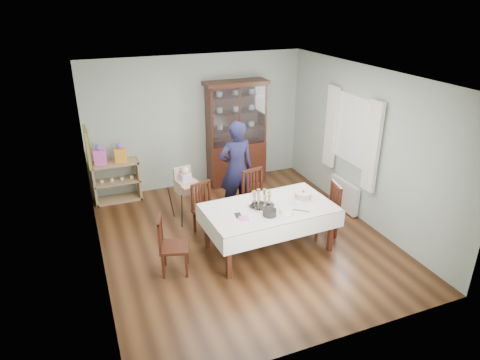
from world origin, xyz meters
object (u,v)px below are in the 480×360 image
high_chair (187,198)px  gift_bag_orange (120,153)px  woman (236,169)px  chair_far_left (207,219)px  chair_end_left (174,255)px  birthday_cake (303,195)px  dining_table (269,228)px  chair_end_right (324,220)px  sideboard (117,181)px  champagne_tray (262,202)px  gift_bag_pink (100,156)px  chair_far_right (257,208)px  china_cabinet (236,132)px

high_chair → gift_bag_orange: size_ratio=2.59×
woman → chair_far_left: bearing=33.5°
chair_end_left → birthday_cake: 2.23m
dining_table → chair_end_right: chair_end_right is taller
dining_table → high_chair: size_ratio=2.05×
sideboard → birthday_cake: bearing=-45.2°
champagne_tray → gift_bag_pink: size_ratio=1.02×
chair_far_right → dining_table: bearing=-112.3°
dining_table → chair_far_right: size_ratio=2.11×
woman → gift_bag_pink: bearing=-32.6°
china_cabinet → sideboard: bearing=179.5°
high_chair → sideboard: bearing=118.4°
birthday_cake → gift_bag_pink: bearing=137.5°
dining_table → china_cabinet: bearing=79.4°
china_cabinet → chair_far_left: china_cabinet is taller
woman → gift_bag_pink: (-2.22, 1.34, 0.09)m
dining_table → birthday_cake: (0.63, 0.06, 0.43)m
sideboard → chair_end_right: chair_end_right is taller
dining_table → chair_far_left: 1.13m
gift_bag_orange → woman: bearing=-35.9°
china_cabinet → gift_bag_pink: (-2.75, 0.00, -0.15)m
dining_table → chair_far_right: chair_far_right is taller
chair_end_left → champagne_tray: 1.54m
chair_far_right → champagne_tray: champagne_tray is taller
woman → gift_bag_orange: bearing=-37.5°
high_chair → chair_end_right: bearing=-48.5°
chair_far_right → chair_end_left: bearing=-162.8°
china_cabinet → chair_far_left: (-1.25, -1.84, -0.86)m
sideboard → china_cabinet: bearing=-0.5°
china_cabinet → sideboard: (-2.50, 0.02, -0.72)m
gift_bag_orange → high_chair: bearing=-51.9°
champagne_tray → chair_end_left: bearing=-176.9°
chair_far_right → sideboard: bearing=130.0°
chair_far_left → woman: (0.73, 0.51, 0.62)m
chair_far_right → chair_end_right: bearing=-51.9°
china_cabinet → high_chair: 2.00m
chair_far_left → chair_end_right: bearing=-40.5°
high_chair → birthday_cake: 2.15m
champagne_tray → gift_bag_pink: bearing=129.0°
chair_far_right → birthday_cake: (0.44, -0.79, 0.53)m
china_cabinet → chair_end_right: china_cabinet is taller
sideboard → woman: size_ratio=0.51×
chair_end_right → gift_bag_orange: size_ratio=2.39×
chair_far_right → chair_end_left: (-1.72, -0.88, -0.02)m
sideboard → birthday_cake: birthday_cake is taller
dining_table → sideboard: (-2.00, 2.71, 0.02)m
high_chair → gift_bag_orange: 1.63m
high_chair → birthday_cake: high_chair is taller
chair_end_left → high_chair: high_chair is taller
dining_table → chair_end_right: bearing=3.6°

